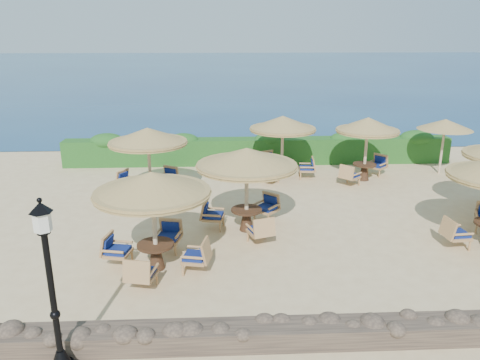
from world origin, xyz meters
TOP-DOWN VIEW (x-y plane):
  - ground at (0.00, 0.00)m, footprint 120.00×120.00m
  - sea at (0.00, 70.00)m, footprint 160.00×160.00m
  - hedge at (0.00, 7.20)m, footprint 18.00×0.90m
  - stone_wall at (0.00, -6.20)m, footprint 15.00×0.65m
  - lamp_post at (-4.80, -6.80)m, footprint 0.44×0.44m
  - extra_parasol at (7.80, 5.20)m, footprint 2.30×2.30m
  - cafe_set_0 at (-3.55, -2.94)m, footprint 2.98×2.98m
  - cafe_set_1 at (-1.04, -0.57)m, footprint 3.09×3.09m
  - cafe_set_3 at (-4.43, 2.66)m, footprint 2.88×2.88m
  - cafe_set_4 at (0.79, 4.91)m, footprint 2.81×2.81m
  - cafe_set_5 at (4.18, 4.39)m, footprint 2.57×2.57m

SIDE VIEW (x-z plane):
  - ground at x=0.00m, z-range 0.00..0.00m
  - sea at x=0.00m, z-range 0.00..0.00m
  - stone_wall at x=0.00m, z-range 0.00..0.44m
  - hedge at x=0.00m, z-range 0.00..1.20m
  - lamp_post at x=-4.80m, z-range -0.10..3.21m
  - cafe_set_3 at x=-4.43m, z-range 0.52..3.17m
  - cafe_set_0 at x=-3.55m, z-range 0.54..3.19m
  - cafe_set_4 at x=0.79m, z-range 0.58..3.23m
  - cafe_set_5 at x=4.18m, z-range 0.64..3.29m
  - cafe_set_1 at x=-1.04m, z-range 0.64..3.30m
  - extra_parasol at x=7.80m, z-range 0.97..3.37m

